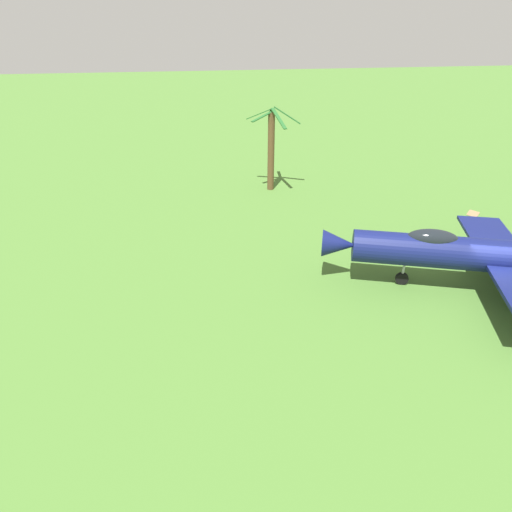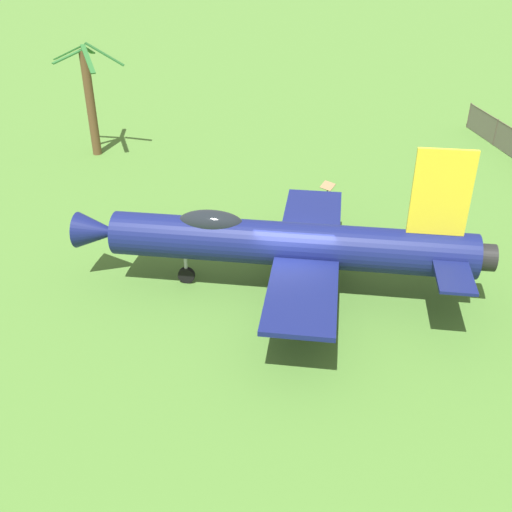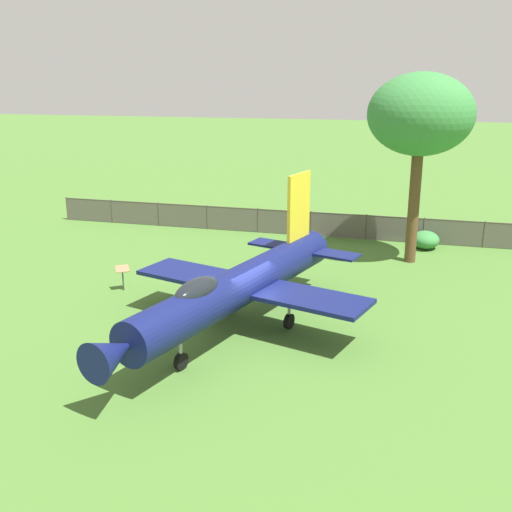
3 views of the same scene
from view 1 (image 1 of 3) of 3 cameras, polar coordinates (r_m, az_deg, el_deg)
The scene contains 4 objects.
ground_plane at distance 22.83m, azimuth 27.35°, elevation -4.06°, with size 200.00×200.00×0.00m, color #47722D.
display_jet at distance 21.86m, azimuth 27.62°, elevation 0.21°, with size 13.68×9.68×5.42m.
palm_tree at distance 31.84m, azimuth 1.98°, elevation 13.77°, with size 3.59×4.16×5.85m.
info_plaque at distance 28.78m, azimuth 26.27°, elevation 4.64°, with size 0.66×0.72×1.14m.
Camera 1 is at (-13.17, -15.02, 11.05)m, focal length 30.83 mm.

